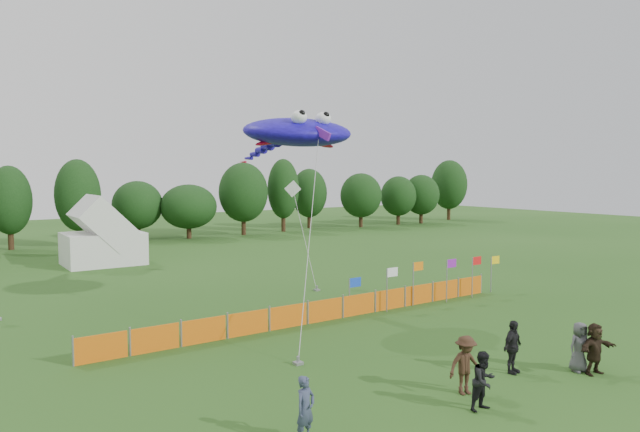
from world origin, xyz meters
TOP-DOWN VIEW (x-y plane):
  - ground at (0.00, 0.00)m, footprint 160.00×160.00m
  - treeline at (1.61, 44.93)m, footprint 104.57×8.78m
  - tent_right at (-1.74, 32.10)m, footprint 5.57×4.46m
  - barrier_fence at (2.50, 9.20)m, footprint 21.90×0.06m
  - flag_row at (9.22, 8.90)m, footprint 10.73×0.75m
  - spectator_a at (-4.77, -0.24)m, footprint 0.71×0.56m
  - spectator_b at (0.53, -1.57)m, footprint 0.84×0.66m
  - spectator_c at (1.03, -0.45)m, footprint 1.31×0.93m
  - spectator_d at (3.80, -0.12)m, footprint 1.13×0.62m
  - spectator_e at (5.84, -1.32)m, footprint 0.96×0.75m
  - spectator_f at (6.02, -1.78)m, footprint 1.69×0.74m
  - stingray_kite at (2.11, 11.22)m, footprint 7.01×13.22m
  - small_kite_white at (6.24, 17.19)m, footprint 1.08×3.45m

SIDE VIEW (x-z plane):
  - ground at x=0.00m, z-range 0.00..0.00m
  - barrier_fence at x=2.50m, z-range 0.00..1.00m
  - spectator_a at x=-4.77m, z-range 0.00..1.71m
  - spectator_e at x=5.84m, z-range 0.00..1.73m
  - spectator_b at x=0.53m, z-range 0.00..1.73m
  - spectator_f at x=6.02m, z-range 0.00..1.77m
  - spectator_d at x=3.80m, z-range 0.00..1.83m
  - spectator_c at x=1.03m, z-range 0.00..1.84m
  - flag_row at x=9.22m, z-range 0.31..2.60m
  - tent_right at x=-1.74m, z-range 0.02..3.95m
  - small_kite_white at x=6.24m, z-range 0.88..7.30m
  - treeline at x=1.61m, z-range 0.00..8.36m
  - stingray_kite at x=2.11m, z-range 3.89..13.63m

